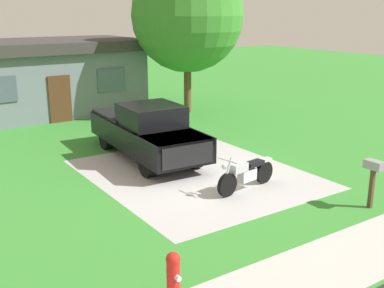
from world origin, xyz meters
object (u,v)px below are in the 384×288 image
object	(u,v)px
pickup_truck	(146,130)
motorcycle	(246,174)
mailbox	(373,171)
shade_tree	(187,16)
neighbor_house	(41,76)
fire_hydrant	(173,275)

from	to	relation	value
pickup_truck	motorcycle	bearing A→B (deg)	-79.00
pickup_truck	mailbox	xyz separation A→B (m)	(2.65, -7.03, 0.03)
shade_tree	neighbor_house	bearing A→B (deg)	147.09
mailbox	shade_tree	bearing A→B (deg)	77.90
neighbor_house	motorcycle	bearing A→B (deg)	-83.88
mailbox	motorcycle	bearing A→B (deg)	123.48
neighbor_house	pickup_truck	bearing A→B (deg)	-86.15
pickup_truck	neighbor_house	world-z (taller)	neighbor_house
motorcycle	neighbor_house	distance (m)	13.75
shade_tree	mailbox	bearing A→B (deg)	-102.10
shade_tree	neighbor_house	xyz separation A→B (m)	(-5.96, 3.86, -2.83)
pickup_truck	neighbor_house	size ratio (longest dim) A/B	0.60
pickup_truck	shade_tree	bearing A→B (deg)	45.76
fire_hydrant	mailbox	xyz separation A→B (m)	(6.25, 0.53, 0.55)
fire_hydrant	shade_tree	distance (m)	16.35
motorcycle	neighbor_house	size ratio (longest dim) A/B	0.23
motorcycle	neighbor_house	world-z (taller)	neighbor_house
motorcycle	mailbox	xyz separation A→B (m)	(1.82, -2.75, 0.51)
motorcycle	shade_tree	size ratio (longest dim) A/B	0.30
pickup_truck	shade_tree	distance (m)	8.48
mailbox	neighbor_house	bearing A→B (deg)	101.33
motorcycle	fire_hydrant	distance (m)	5.51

